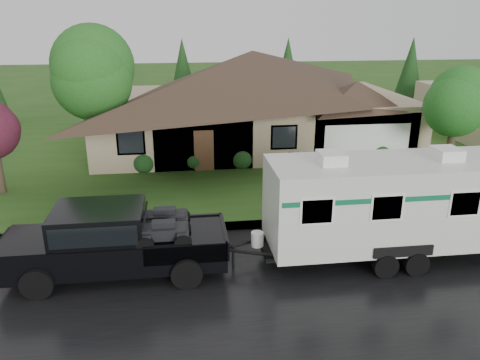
% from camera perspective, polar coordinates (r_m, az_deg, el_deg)
% --- Properties ---
extents(ground, '(140.00, 140.00, 0.00)m').
position_cam_1_polar(ground, '(16.06, 2.04, -9.09)').
color(ground, '#264F18').
rests_on(ground, ground).
extents(road, '(140.00, 8.00, 0.01)m').
position_cam_1_polar(road, '(14.36, 3.38, -12.83)').
color(road, black).
rests_on(road, ground).
extents(curb, '(140.00, 0.50, 0.15)m').
position_cam_1_polar(curb, '(18.01, 0.87, -5.50)').
color(curb, gray).
rests_on(curb, ground).
extents(lawn, '(140.00, 26.00, 0.15)m').
position_cam_1_polar(lawn, '(29.99, -2.65, 4.71)').
color(lawn, '#264F18').
rests_on(lawn, ground).
extents(house_main, '(19.44, 10.80, 6.90)m').
position_cam_1_polar(house_main, '(28.44, 2.14, 11.14)').
color(house_main, tan).
rests_on(house_main, lawn).
extents(tree_left_green, '(4.21, 4.21, 6.96)m').
position_cam_1_polar(tree_left_green, '(23.87, -17.62, 12.07)').
color(tree_left_green, '#382B1E').
rests_on(tree_left_green, lawn).
extents(tree_right_green, '(3.08, 3.08, 5.09)m').
position_cam_1_polar(tree_right_green, '(25.10, 24.93, 8.48)').
color(tree_right_green, '#382B1E').
rests_on(tree_right_green, lawn).
extents(shrub_row, '(13.60, 1.00, 1.00)m').
position_cam_1_polar(shrub_row, '(24.65, 3.12, 2.83)').
color(shrub_row, '#143814').
rests_on(shrub_row, lawn).
extents(pickup_truck, '(6.69, 2.54, 2.23)m').
position_cam_1_polar(pickup_truck, '(14.97, -15.38, -6.93)').
color(pickup_truck, black).
rests_on(pickup_truck, ground).
extents(travel_trailer, '(8.25, 2.90, 3.70)m').
position_cam_1_polar(travel_trailer, '(15.91, 17.60, -2.53)').
color(travel_trailer, silver).
rests_on(travel_trailer, ground).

